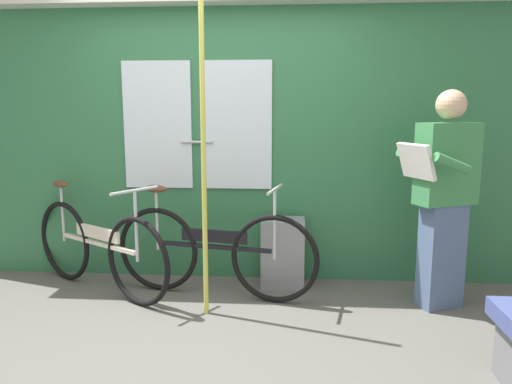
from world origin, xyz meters
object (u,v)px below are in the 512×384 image
at_px(bicycle_near_door, 213,251).
at_px(bicycle_leaning_behind, 98,247).
at_px(handrail_pole, 203,156).
at_px(trash_bin_by_wall, 283,253).
at_px(passenger_reading_newspaper, 444,196).

relative_size(bicycle_near_door, bicycle_leaning_behind, 1.16).
distance_m(bicycle_leaning_behind, handrail_pole, 1.32).
height_order(trash_bin_by_wall, handrail_pole, handrail_pole).
bearing_deg(handrail_pole, bicycle_leaning_behind, 158.69).
bearing_deg(handrail_pole, passenger_reading_newspaper, 8.40).
distance_m(passenger_reading_newspaper, trash_bin_by_wall, 1.39).
bearing_deg(trash_bin_by_wall, handrail_pole, -131.51).
bearing_deg(handrail_pole, bicycle_near_door, 89.44).
height_order(passenger_reading_newspaper, trash_bin_by_wall, passenger_reading_newspaper).
xyz_separation_m(bicycle_near_door, trash_bin_by_wall, (0.56, 0.29, -0.09)).
xyz_separation_m(bicycle_near_door, bicycle_leaning_behind, (-0.98, 0.03, -0.00)).
distance_m(passenger_reading_newspaper, handrail_pole, 1.81).
bearing_deg(bicycle_leaning_behind, handrail_pole, 11.15).
relative_size(bicycle_near_door, handrail_pole, 0.71).
height_order(bicycle_near_door, handrail_pole, handrail_pole).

